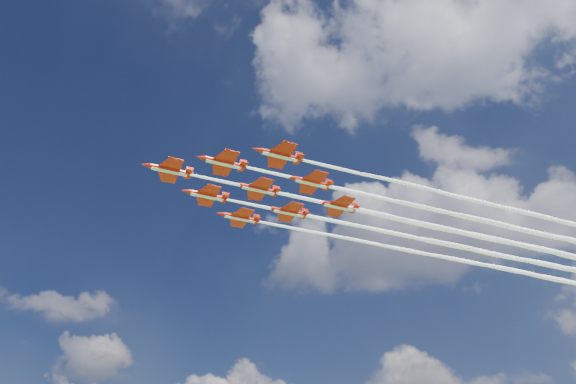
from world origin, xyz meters
name	(u,v)px	position (x,y,z in m)	size (l,w,h in m)	color
jet_lead	(422,224)	(32.74, 36.82, 81.44)	(102.10, 107.90, 3.02)	red
jet_row2_port	(472,218)	(45.83, 39.68, 81.44)	(102.10, 107.90, 3.02)	red
jet_row2_starb	(440,243)	(34.86, 50.05, 81.44)	(102.10, 107.90, 3.02)	red
jet_row3_port	(525,213)	(58.92, 42.54, 81.44)	(102.10, 107.90, 3.02)	red
jet_row3_centre	(488,238)	(47.95, 52.91, 81.44)	(102.10, 107.90, 3.02)	red
jet_row3_starb	(456,260)	(36.98, 63.28, 81.44)	(102.10, 107.90, 3.02)	red
jet_row4_port	(537,233)	(61.04, 55.77, 81.44)	(102.10, 107.90, 3.02)	red
jet_row4_starb	(502,255)	(50.07, 66.14, 81.44)	(102.10, 107.90, 3.02)	red
jet_tail	(549,251)	(63.16, 69.00, 81.44)	(102.10, 107.90, 3.02)	red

